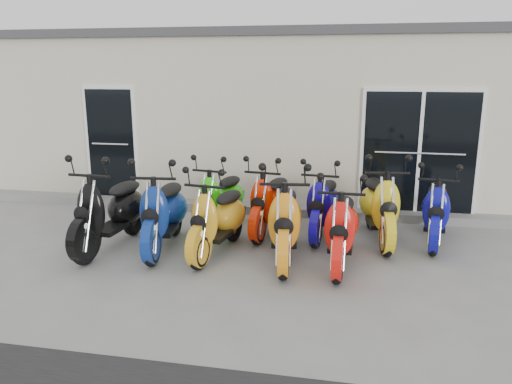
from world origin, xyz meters
TOP-DOWN VIEW (x-y plane):
  - ground at (0.00, 0.00)m, footprint 80.00×80.00m
  - building at (0.00, 5.20)m, footprint 14.00×6.00m
  - roof_cap at (0.00, 5.20)m, footprint 14.20×6.20m
  - front_step at (0.00, 2.02)m, footprint 14.00×0.40m
  - door_left at (-3.20, 2.17)m, footprint 1.07×0.08m
  - door_right at (2.60, 2.17)m, footprint 2.02×0.08m
  - scooter_front_black at (-2.03, -0.28)m, footprint 0.89×2.07m
  - scooter_front_blue at (-1.24, -0.17)m, footprint 0.92×2.04m
  - scooter_front_orange_a at (-0.40, -0.21)m, footprint 0.95×1.93m
  - scooter_front_orange_b at (0.58, -0.26)m, footprint 0.95×2.08m
  - scooter_front_red at (1.36, -0.30)m, footprint 0.74×1.89m
  - scooter_back_green at (-0.66, 0.90)m, footprint 0.93×1.89m
  - scooter_back_red at (0.19, 0.89)m, footprint 0.93×1.90m
  - scooter_back_blue at (1.04, 0.90)m, footprint 0.84×1.86m
  - scooter_back_yellow at (1.90, 0.81)m, footprint 0.98×2.05m
  - scooter_back_extra at (2.75, 0.90)m, footprint 0.93×1.89m

SIDE VIEW (x-z plane):
  - ground at x=0.00m, z-range 0.00..0.00m
  - front_step at x=0.00m, z-range 0.00..0.15m
  - scooter_back_blue at x=1.04m, z-range 0.00..1.33m
  - scooter_back_green at x=-0.66m, z-range 0.00..1.33m
  - scooter_back_extra at x=2.75m, z-range 0.00..1.33m
  - scooter_back_red at x=0.19m, z-range 0.00..1.34m
  - scooter_front_orange_a at x=-0.40m, z-range 0.00..1.36m
  - scooter_front_red at x=1.36m, z-range 0.00..1.38m
  - scooter_front_blue at x=-1.24m, z-range 0.00..1.46m
  - scooter_back_yellow at x=1.90m, z-range 0.00..1.46m
  - scooter_front_orange_b at x=0.58m, z-range 0.00..1.48m
  - scooter_front_black at x=-2.03m, z-range 0.00..1.49m
  - door_left at x=-3.20m, z-range 0.15..2.37m
  - door_right at x=2.60m, z-range 0.15..2.37m
  - building at x=0.00m, z-range 0.00..3.20m
  - roof_cap at x=0.00m, z-range 3.20..3.36m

